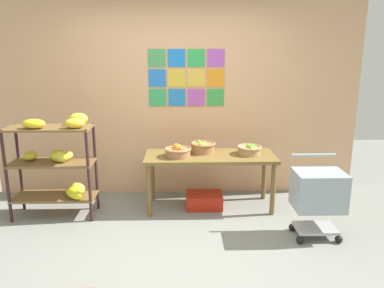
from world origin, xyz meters
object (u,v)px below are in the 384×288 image
(display_table, at_px, (210,162))
(shopping_cart, at_px, (318,193))
(banana_shelf_unit, at_px, (58,160))
(produce_crate_under_table, at_px, (204,200))
(fruit_basket_back_left, at_px, (203,147))
(fruit_basket_centre, at_px, (249,149))
(fruit_basket_right, at_px, (178,151))

(display_table, height_order, shopping_cart, shopping_cart)
(banana_shelf_unit, height_order, shopping_cart, banana_shelf_unit)
(banana_shelf_unit, xyz_separation_m, shopping_cart, (2.86, -0.61, -0.20))
(display_table, distance_m, produce_crate_under_table, 0.51)
(produce_crate_under_table, relative_size, shopping_cart, 0.52)
(banana_shelf_unit, xyz_separation_m, fruit_basket_back_left, (1.71, 0.31, 0.06))
(banana_shelf_unit, xyz_separation_m, fruit_basket_centre, (2.28, 0.22, 0.05))
(display_table, xyz_separation_m, fruit_basket_centre, (0.49, 0.02, 0.15))
(banana_shelf_unit, xyz_separation_m, fruit_basket_right, (1.40, 0.14, 0.06))
(fruit_basket_right, height_order, fruit_basket_back_left, fruit_basket_right)
(banana_shelf_unit, relative_size, fruit_basket_right, 3.82)
(display_table, xyz_separation_m, fruit_basket_back_left, (-0.08, 0.11, 0.16))
(fruit_basket_back_left, bearing_deg, banana_shelf_unit, -169.69)
(fruit_basket_right, xyz_separation_m, produce_crate_under_table, (0.33, 0.06, -0.66))
(fruit_basket_right, xyz_separation_m, fruit_basket_back_left, (0.31, 0.18, 0.00))
(banana_shelf_unit, distance_m, fruit_basket_back_left, 1.74)
(produce_crate_under_table, distance_m, shopping_cart, 1.45)
(fruit_basket_right, distance_m, shopping_cart, 1.66)
(fruit_basket_right, bearing_deg, fruit_basket_back_left, 29.37)
(banana_shelf_unit, distance_m, fruit_basket_right, 1.41)
(display_table, bearing_deg, banana_shelf_unit, -173.65)
(fruit_basket_centre, height_order, shopping_cart, shopping_cart)
(fruit_basket_back_left, xyz_separation_m, produce_crate_under_table, (0.01, -0.12, -0.67))
(banana_shelf_unit, relative_size, fruit_basket_centre, 3.99)
(banana_shelf_unit, height_order, fruit_basket_right, banana_shelf_unit)
(fruit_basket_right, xyz_separation_m, shopping_cart, (1.46, -0.75, -0.26))
(display_table, relative_size, fruit_basket_centre, 5.18)
(banana_shelf_unit, bearing_deg, fruit_basket_back_left, 10.31)
(fruit_basket_right, distance_m, produce_crate_under_table, 0.74)
(fruit_basket_right, height_order, shopping_cart, shopping_cart)
(display_table, xyz_separation_m, fruit_basket_right, (-0.40, -0.06, 0.15))
(display_table, relative_size, produce_crate_under_table, 3.53)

